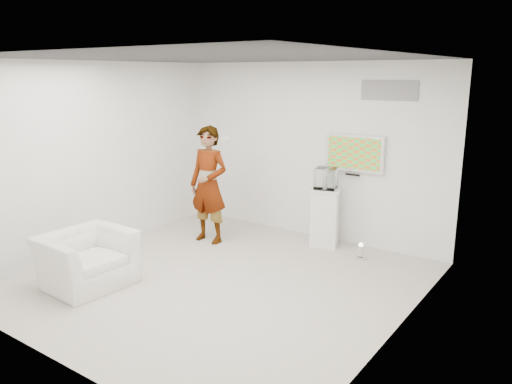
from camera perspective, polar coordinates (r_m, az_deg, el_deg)
room at (r=6.63m, az=-4.42°, el=1.99°), size 5.01×5.01×3.00m
tv at (r=8.24m, az=11.21°, el=4.39°), size 1.00×0.08×0.60m
logo_decal at (r=7.99m, az=14.99°, el=11.13°), size 0.90×0.02×0.30m
person at (r=8.39m, az=-5.43°, el=0.82°), size 0.74×0.51×1.97m
armchair at (r=7.16m, az=-18.82°, el=-7.29°), size 1.03×1.17×0.73m
pedestal at (r=8.35m, az=7.87°, el=-2.85°), size 0.60×0.60×0.97m
floor_uplight at (r=7.91m, az=11.86°, el=-6.69°), size 0.18×0.18×0.25m
vitrine at (r=8.19m, az=8.02°, el=1.56°), size 0.42×0.42×0.34m
console at (r=8.21m, az=8.01°, el=1.11°), size 0.09×0.16×0.21m
wii_remote at (r=8.22m, az=-3.52°, el=6.17°), size 0.05×0.16×0.04m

